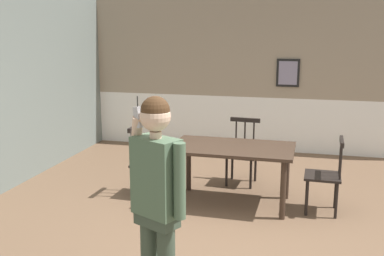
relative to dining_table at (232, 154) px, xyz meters
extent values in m
plane|color=brown|center=(0.04, -0.93, -0.67)|extent=(8.31, 8.31, 0.00)
cube|color=gray|center=(0.04, 2.85, 1.23)|extent=(6.48, 0.12, 1.81)
cube|color=white|center=(0.04, 2.86, -0.17)|extent=(6.48, 0.14, 1.00)
cube|color=white|center=(0.04, 2.83, 0.33)|extent=(6.48, 0.05, 0.06)
cube|color=black|center=(0.53, 2.78, 0.79)|extent=(0.41, 0.03, 0.50)
cube|color=gray|center=(0.53, 2.76, 0.79)|extent=(0.33, 0.01, 0.42)
cube|color=#38281E|center=(0.00, 0.00, 0.08)|extent=(1.56, 0.92, 0.04)
cylinder|color=#38281E|center=(-0.68, -0.35, -0.31)|extent=(0.07, 0.07, 0.73)
cylinder|color=#38281E|center=(0.67, -0.36, -0.31)|extent=(0.07, 0.07, 0.73)
cylinder|color=#38281E|center=(-0.67, 0.36, -0.31)|extent=(0.07, 0.07, 0.73)
cylinder|color=#38281E|center=(0.68, 0.35, -0.31)|extent=(0.07, 0.07, 0.73)
cube|color=black|center=(-1.13, 0.01, -0.22)|extent=(0.45, 0.45, 0.03)
cube|color=black|center=(-1.32, 0.02, 0.27)|extent=(0.06, 0.43, 0.06)
cylinder|color=black|center=(-1.32, 0.15, 0.04)|extent=(0.02, 0.02, 0.50)
cylinder|color=black|center=(-1.32, 0.02, 0.04)|extent=(0.02, 0.02, 0.50)
cylinder|color=black|center=(-1.33, -0.11, 0.04)|extent=(0.02, 0.02, 0.50)
cylinder|color=black|center=(-0.95, 0.18, -0.45)|extent=(0.04, 0.04, 0.43)
cylinder|color=black|center=(-0.96, -0.17, -0.45)|extent=(0.04, 0.04, 0.43)
cylinder|color=black|center=(-1.29, 0.19, -0.45)|extent=(0.04, 0.04, 0.43)
cylinder|color=black|center=(-1.31, -0.16, -0.45)|extent=(0.04, 0.04, 0.43)
cube|color=black|center=(1.13, -0.01, -0.21)|extent=(0.44, 0.44, 0.03)
cube|color=black|center=(1.32, -0.01, 0.24)|extent=(0.05, 0.43, 0.06)
cylinder|color=black|center=(1.32, -0.14, 0.04)|extent=(0.02, 0.02, 0.46)
cylinder|color=black|center=(1.32, -0.01, 0.04)|extent=(0.02, 0.02, 0.46)
cylinder|color=black|center=(1.33, 0.12, 0.04)|extent=(0.02, 0.02, 0.46)
cylinder|color=black|center=(0.95, -0.18, -0.45)|extent=(0.04, 0.04, 0.45)
cylinder|color=black|center=(0.96, 0.17, -0.45)|extent=(0.04, 0.04, 0.45)
cylinder|color=black|center=(1.30, -0.19, -0.45)|extent=(0.04, 0.04, 0.45)
cylinder|color=black|center=(1.31, 0.16, -0.45)|extent=(0.04, 0.04, 0.45)
cube|color=black|center=(0.01, 0.80, -0.23)|extent=(0.47, 0.47, 0.03)
cube|color=black|center=(0.02, 1.01, 0.25)|extent=(0.44, 0.07, 0.06)
cylinder|color=black|center=(0.15, 1.00, 0.03)|extent=(0.02, 0.02, 0.50)
cylinder|color=black|center=(0.02, 1.01, 0.03)|extent=(0.02, 0.02, 0.50)
cylinder|color=black|center=(-0.11, 1.02, 0.03)|extent=(0.02, 0.02, 0.50)
cylinder|color=black|center=(0.17, 0.62, -0.46)|extent=(0.04, 0.04, 0.42)
cylinder|color=black|center=(-0.18, 0.64, -0.46)|extent=(0.04, 0.04, 0.42)
cylinder|color=black|center=(0.20, 0.97, -0.46)|extent=(0.04, 0.04, 0.42)
cylinder|color=black|center=(-0.16, 0.99, -0.46)|extent=(0.04, 0.04, 0.42)
cube|color=#3A493A|center=(-0.17, -2.52, 0.15)|extent=(0.38, 0.31, 0.12)
cube|color=#4C664C|center=(-0.17, -2.52, 0.48)|extent=(0.42, 0.34, 0.60)
cylinder|color=#4C664C|center=(0.04, -2.62, 0.49)|extent=(0.09, 0.09, 0.57)
cylinder|color=beige|center=(-0.34, -2.45, 0.84)|extent=(0.14, 0.16, 0.19)
cylinder|color=beige|center=(-0.17, -2.52, 0.80)|extent=(0.09, 0.09, 0.05)
sphere|color=beige|center=(-0.17, -2.52, 0.94)|extent=(0.23, 0.23, 0.23)
sphere|color=#472D19|center=(-0.17, -2.52, 0.98)|extent=(0.22, 0.22, 0.22)
cube|color=#B7B7BC|center=(-0.32, -2.48, 0.92)|extent=(0.08, 0.07, 0.17)
cylinder|color=black|center=(-0.32, -2.48, 1.04)|extent=(0.01, 0.01, 0.08)
camera|label=1|loc=(0.91, -5.69, 1.58)|focal=43.45mm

